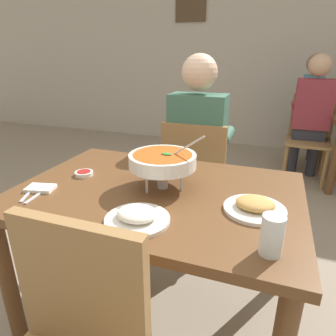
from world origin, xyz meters
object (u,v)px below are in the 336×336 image
object	(u,v)px
chair_diner_main	(196,177)
curry_bowl	(163,161)
sauce_dish	(84,173)
patron_bg_right	(313,103)
patron_bg_left	(312,111)
diner_main	(198,143)
drink_glass	(272,237)
chair_bg_left	(309,133)
dining_table_main	(157,210)
appetizer_plate	(255,206)
rice_plate	(137,217)
chair_bg_right	(319,124)

from	to	relation	value
chair_diner_main	curry_bowl	bearing A→B (deg)	-88.60
sauce_dish	patron_bg_right	size ratio (longest dim) A/B	0.07
sauce_dish	chair_diner_main	bearing A→B (deg)	59.56
curry_bowl	sauce_dish	xyz separation A→B (m)	(-0.42, 0.00, -0.12)
sauce_dish	patron_bg_left	xyz separation A→B (m)	(1.23, 2.28, 0.00)
diner_main	patron_bg_left	size ratio (longest dim) A/B	1.00
drink_glass	chair_bg_left	distance (m)	2.66
chair_diner_main	dining_table_main	bearing A→B (deg)	-90.00
diner_main	patron_bg_right	distance (m)	2.28
dining_table_main	diner_main	bearing A→B (deg)	90.00
patron_bg_left	chair_diner_main	bearing A→B (deg)	-117.34
curry_bowl	sauce_dish	distance (m)	0.44
dining_table_main	patron_bg_right	bearing A→B (deg)	72.81
appetizer_plate	chair_bg_left	world-z (taller)	chair_bg_left
curry_bowl	drink_glass	bearing A→B (deg)	-35.31
diner_main	chair_bg_left	distance (m)	1.78
rice_plate	chair_bg_left	size ratio (longest dim) A/B	0.27
dining_table_main	curry_bowl	xyz separation A→B (m)	(0.02, 0.03, 0.24)
rice_plate	patron_bg_left	distance (m)	2.71
dining_table_main	patron_bg_right	world-z (taller)	patron_bg_right
rice_plate	appetizer_plate	size ratio (longest dim) A/B	1.00
chair_bg_right	chair_diner_main	bearing A→B (deg)	-115.24
rice_plate	appetizer_plate	distance (m)	0.46
dining_table_main	patron_bg_left	xyz separation A→B (m)	(0.82, 2.32, 0.12)
chair_bg_left	chair_bg_right	xyz separation A→B (m)	(0.14, 0.48, 0.00)
curry_bowl	sauce_dish	bearing A→B (deg)	180.00
diner_main	curry_bowl	world-z (taller)	diner_main
dining_table_main	patron_bg_left	distance (m)	2.46
rice_plate	sauce_dish	bearing A→B (deg)	145.02
appetizer_plate	chair_bg_right	bearing A→B (deg)	79.15
chair_bg_left	rice_plate	bearing A→B (deg)	-107.13
rice_plate	patron_bg_left	size ratio (longest dim) A/B	0.18
curry_bowl	patron_bg_right	distance (m)	2.96
diner_main	chair_bg_left	xyz separation A→B (m)	(0.83, 1.56, -0.24)
chair_bg_left	patron_bg_right	world-z (taller)	patron_bg_right
rice_plate	sauce_dish	size ratio (longest dim) A/B	2.67
curry_bowl	chair_bg_left	distance (m)	2.45
diner_main	patron_bg_right	xyz separation A→B (m)	(0.88, 2.10, 0.00)
dining_table_main	drink_glass	size ratio (longest dim) A/B	9.71
dining_table_main	patron_bg_right	distance (m)	2.99
curry_bowl	chair_diner_main	bearing A→B (deg)	91.40
diner_main	sauce_dish	size ratio (longest dim) A/B	14.56
dining_table_main	patron_bg_left	size ratio (longest dim) A/B	0.96
curry_bowl	drink_glass	size ratio (longest dim) A/B	2.56
dining_table_main	appetizer_plate	bearing A→B (deg)	-6.88
dining_table_main	patron_bg_left	world-z (taller)	patron_bg_left
curry_bowl	patron_bg_right	size ratio (longest dim) A/B	0.25
chair_bg_left	patron_bg_left	xyz separation A→B (m)	(-0.01, 0.00, 0.24)
chair_diner_main	appetizer_plate	xyz separation A→B (m)	(0.43, -0.78, 0.24)
drink_glass	patron_bg_right	xyz separation A→B (m)	(0.39, 3.16, -0.04)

